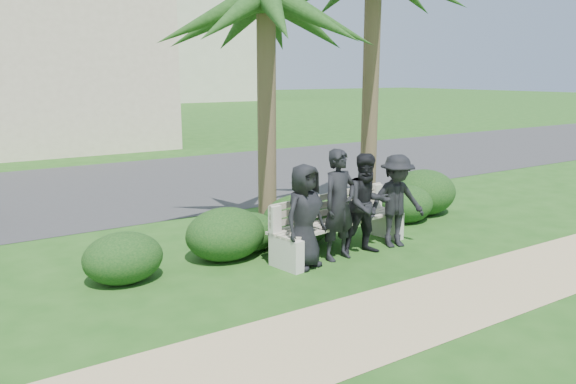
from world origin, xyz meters
name	(u,v)px	position (x,y,z in m)	size (l,w,h in m)	color
ground	(355,262)	(0.00, 0.00, 0.00)	(160.00, 160.00, 0.00)	#1F4D16
footpath	(445,301)	(0.00, -1.80, 0.00)	(30.00, 1.60, 0.01)	tan
asphalt_street	(166,181)	(0.00, 8.00, 0.00)	(160.00, 8.00, 0.01)	#2D2D30
stucco_bldg_right	(44,53)	(-1.00, 18.00, 3.66)	(8.40, 8.40, 7.30)	beige
park_bench	(340,226)	(0.16, 0.60, 0.42)	(2.74, 1.04, 0.92)	#AFA493
man_a	(304,216)	(-0.77, 0.28, 0.79)	(0.77, 0.50, 1.58)	black
man_b	(339,205)	(-0.10, 0.29, 0.88)	(0.64, 0.42, 1.75)	black
man_c	(367,204)	(0.45, 0.27, 0.82)	(0.80, 0.62, 1.64)	black
man_d	(396,201)	(1.11, 0.29, 0.79)	(1.02, 0.58, 1.57)	black
hedge_a	(123,256)	(-3.25, 1.17, 0.37)	(1.12, 0.93, 0.73)	black
hedge_b	(226,233)	(-1.58, 1.29, 0.42)	(1.29, 1.07, 0.84)	black
hedge_c	(248,231)	(-1.09, 1.44, 0.33)	(1.02, 0.84, 0.66)	black
hedge_d	(299,218)	(-0.12, 1.37, 0.44)	(1.33, 1.10, 0.87)	black
hedge_e	(406,203)	(2.44, 1.38, 0.37)	(1.15, 0.95, 0.75)	black
hedge_f	(423,191)	(3.19, 1.65, 0.48)	(1.47, 1.22, 0.96)	black
palm_left	(266,1)	(-0.46, 1.86, 4.03)	(3.00, 3.00, 4.99)	brown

